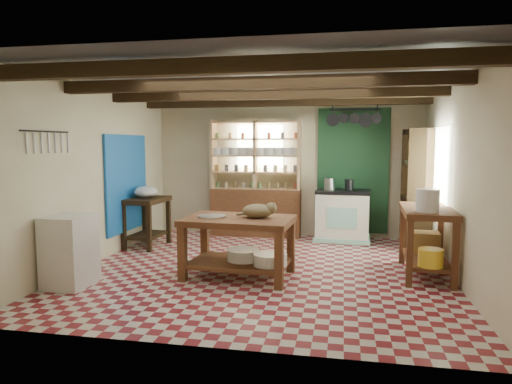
% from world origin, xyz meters
% --- Properties ---
extents(floor, '(5.00, 5.00, 0.02)m').
position_xyz_m(floor, '(0.00, 0.00, -0.01)').
color(floor, maroon).
rests_on(floor, ground).
extents(ceiling, '(5.00, 5.00, 0.02)m').
position_xyz_m(ceiling, '(0.00, 0.00, 2.60)').
color(ceiling, '#49484D').
rests_on(ceiling, wall_back).
extents(wall_back, '(5.00, 0.04, 2.60)m').
position_xyz_m(wall_back, '(0.00, 2.50, 1.30)').
color(wall_back, beige).
rests_on(wall_back, floor).
extents(wall_front, '(5.00, 0.04, 2.60)m').
position_xyz_m(wall_front, '(0.00, -2.50, 1.30)').
color(wall_front, beige).
rests_on(wall_front, floor).
extents(wall_left, '(0.04, 5.00, 2.60)m').
position_xyz_m(wall_left, '(-2.50, 0.00, 1.30)').
color(wall_left, beige).
rests_on(wall_left, floor).
extents(wall_right, '(0.04, 5.00, 2.60)m').
position_xyz_m(wall_right, '(2.50, 0.00, 1.30)').
color(wall_right, beige).
rests_on(wall_right, floor).
extents(ceiling_beams, '(5.00, 3.80, 0.15)m').
position_xyz_m(ceiling_beams, '(0.00, 0.00, 2.48)').
color(ceiling_beams, black).
rests_on(ceiling_beams, ceiling).
extents(blue_wall_patch, '(0.04, 1.40, 1.60)m').
position_xyz_m(blue_wall_patch, '(-2.47, 0.90, 1.10)').
color(blue_wall_patch, blue).
rests_on(blue_wall_patch, wall_left).
extents(green_wall_patch, '(1.30, 0.04, 2.30)m').
position_xyz_m(green_wall_patch, '(1.25, 2.47, 1.25)').
color(green_wall_patch, '#1B4326').
rests_on(green_wall_patch, wall_back).
extents(window_back, '(0.90, 0.02, 0.80)m').
position_xyz_m(window_back, '(-0.50, 2.48, 1.70)').
color(window_back, beige).
rests_on(window_back, wall_back).
extents(window_right, '(0.02, 1.30, 1.20)m').
position_xyz_m(window_right, '(2.48, 1.00, 1.40)').
color(window_right, beige).
rests_on(window_right, wall_right).
extents(utensil_rail, '(0.06, 0.90, 0.28)m').
position_xyz_m(utensil_rail, '(-2.44, -1.20, 1.78)').
color(utensil_rail, black).
rests_on(utensil_rail, wall_left).
extents(pot_rack, '(0.86, 0.12, 0.36)m').
position_xyz_m(pot_rack, '(1.25, 2.05, 2.18)').
color(pot_rack, black).
rests_on(pot_rack, ceiling).
extents(shelving_unit, '(1.70, 0.34, 2.20)m').
position_xyz_m(shelving_unit, '(-0.55, 2.31, 1.10)').
color(shelving_unit, tan).
rests_on(shelving_unit, floor).
extents(tall_rack, '(0.40, 0.86, 2.00)m').
position_xyz_m(tall_rack, '(2.28, 1.80, 1.00)').
color(tall_rack, black).
rests_on(tall_rack, floor).
extents(work_table, '(1.45, 1.02, 0.79)m').
position_xyz_m(work_table, '(-0.26, -0.39, 0.40)').
color(work_table, brown).
rests_on(work_table, floor).
extents(stove, '(0.99, 0.70, 0.93)m').
position_xyz_m(stove, '(1.08, 2.15, 0.46)').
color(stove, white).
rests_on(stove, floor).
extents(prep_table, '(0.62, 0.87, 0.84)m').
position_xyz_m(prep_table, '(-2.20, 1.05, 0.42)').
color(prep_table, black).
rests_on(prep_table, floor).
extents(white_cabinet, '(0.49, 0.59, 0.88)m').
position_xyz_m(white_cabinet, '(-2.22, -1.16, 0.44)').
color(white_cabinet, silver).
rests_on(white_cabinet, floor).
extents(right_counter, '(0.69, 1.30, 0.91)m').
position_xyz_m(right_counter, '(2.18, 0.14, 0.46)').
color(right_counter, brown).
rests_on(right_counter, floor).
extents(cat, '(0.44, 0.35, 0.18)m').
position_xyz_m(cat, '(-0.01, -0.35, 0.88)').
color(cat, '#8D7B52').
rests_on(cat, work_table).
extents(steel_tray, '(0.39, 0.39, 0.02)m').
position_xyz_m(steel_tray, '(-0.61, -0.41, 0.80)').
color(steel_tray, '#A8A7AF').
rests_on(steel_tray, work_table).
extents(basin_large, '(0.46, 0.46, 0.15)m').
position_xyz_m(basin_large, '(-0.21, -0.34, 0.28)').
color(basin_large, silver).
rests_on(basin_large, work_table).
extents(basin_small, '(0.46, 0.46, 0.15)m').
position_xyz_m(basin_small, '(0.18, -0.52, 0.29)').
color(basin_small, silver).
rests_on(basin_small, work_table).
extents(kettle_left, '(0.19, 0.19, 0.21)m').
position_xyz_m(kettle_left, '(0.83, 2.17, 1.03)').
color(kettle_left, '#A8A7AF').
rests_on(kettle_left, stove).
extents(kettle_right, '(0.17, 0.17, 0.19)m').
position_xyz_m(kettle_right, '(1.18, 2.14, 1.02)').
color(kettle_right, black).
rests_on(kettle_right, stove).
extents(enamel_bowl, '(0.42, 0.42, 0.20)m').
position_xyz_m(enamel_bowl, '(-2.20, 1.05, 0.94)').
color(enamel_bowl, silver).
rests_on(enamel_bowl, prep_table).
extents(white_bucket, '(0.30, 0.30, 0.29)m').
position_xyz_m(white_bucket, '(2.11, -0.21, 1.05)').
color(white_bucket, silver).
rests_on(white_bucket, right_counter).
extents(wicker_basket, '(0.43, 0.35, 0.29)m').
position_xyz_m(wicker_basket, '(2.19, 0.44, 0.39)').
color(wicker_basket, '#B08547').
rests_on(wicker_basket, right_counter).
extents(yellow_tub, '(0.32, 0.32, 0.22)m').
position_xyz_m(yellow_tub, '(2.16, -0.31, 0.35)').
color(yellow_tub, yellow).
rests_on(yellow_tub, right_counter).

